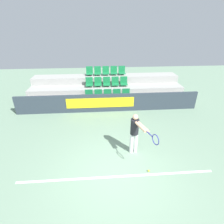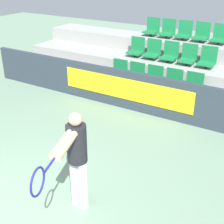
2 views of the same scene
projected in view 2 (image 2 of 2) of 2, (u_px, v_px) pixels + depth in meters
The scene contains 20 objects.
barrier_wall at pixel (140, 93), 7.62m from camera, with size 9.71×0.14×0.99m.
bleacher_tier_front at pixel (151, 96), 8.20m from camera, with size 9.31×1.03×0.42m.
bleacher_tier_middle at pixel (166, 77), 8.90m from camera, with size 9.31×1.03×0.84m.
bleacher_tier_back at pixel (180, 61), 9.60m from camera, with size 9.31×1.03×1.26m.
stadium_chair_0 at pixel (119, 72), 8.61m from camera, with size 0.43×0.38×0.56m.
stadium_chair_1 at pixel (136, 75), 8.36m from camera, with size 0.43×0.38×0.56m.
stadium_chair_2 at pixel (154, 79), 8.11m from camera, with size 0.43×0.38×0.56m.
stadium_chair_3 at pixel (173, 82), 7.86m from camera, with size 0.43×0.38×0.56m.
stadium_chair_4 at pixel (193, 86), 7.61m from camera, with size 0.43×0.38×0.56m.
stadium_chair_5 at pixel (136, 49), 9.21m from camera, with size 0.43×0.38×0.56m.
stadium_chair_6 at pixel (153, 51), 8.97m from camera, with size 0.43×0.38×0.56m.
stadium_chair_7 at pixel (170, 54), 8.72m from camera, with size 0.43×0.38×0.56m.
stadium_chair_8 at pixel (188, 56), 8.47m from camera, with size 0.43×0.38×0.56m.
stadium_chair_9 at pixel (208, 59), 8.22m from camera, with size 0.43×0.38×0.56m.
stadium_chair_10 at pixel (152, 28), 9.82m from camera, with size 0.43×0.38×0.56m.
stadium_chair_11 at pixel (168, 30), 9.57m from camera, with size 0.43×0.38×0.56m.
stadium_chair_12 at pixel (184, 32), 9.32m from camera, with size 0.43×0.38×0.56m.
stadium_chair_13 at pixel (202, 34), 9.08m from camera, with size 0.43×0.38×0.56m.
stadium_chair_14 at pixel (220, 36), 8.83m from camera, with size 0.43×0.38×0.56m.
tennis_player at pixel (75, 155), 4.35m from camera, with size 0.57×1.43×1.58m.
Camera 2 is at (3.08, -1.96, 3.40)m, focal length 50.00 mm.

